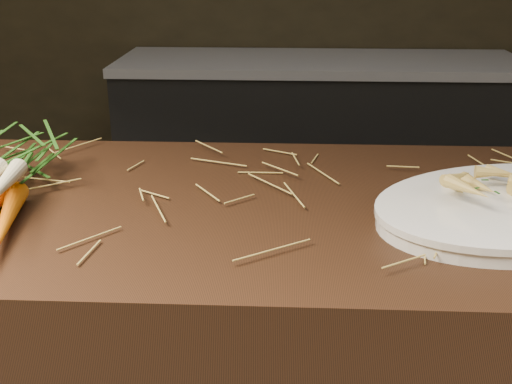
# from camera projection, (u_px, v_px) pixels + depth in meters

# --- Properties ---
(back_counter) EXTENTS (1.82, 0.62, 0.84)m
(back_counter) POSITION_uv_depth(u_px,v_px,m) (318.00, 148.00, 3.04)
(back_counter) COLOR black
(back_counter) RESTS_ON ground
(straw_bedding) EXTENTS (1.40, 0.60, 0.02)m
(straw_bedding) POSITION_uv_depth(u_px,v_px,m) (199.00, 195.00, 1.12)
(straw_bedding) COLOR olive
(straw_bedding) RESTS_ON main_counter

